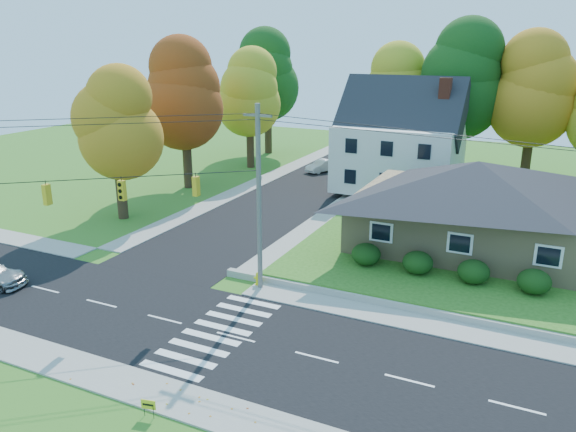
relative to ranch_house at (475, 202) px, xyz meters
name	(u,v)px	position (x,y,z in m)	size (l,w,h in m)	color
ground	(236,338)	(-8.00, -16.00, -3.27)	(120.00, 120.00, 0.00)	#3D7923
road_main	(236,337)	(-8.00, -16.00, -3.26)	(90.00, 8.00, 0.02)	black
road_cross	(305,189)	(-16.00, 10.00, -3.25)	(8.00, 44.00, 0.02)	black
sidewalk_north	(283,294)	(-8.00, -11.00, -3.23)	(90.00, 2.00, 0.08)	#9C9A90
sidewalk_south	(169,397)	(-8.00, -21.00, -3.23)	(90.00, 2.00, 0.08)	#9C9A90
lawn	(557,235)	(5.00, 5.00, -3.02)	(30.00, 30.00, 0.50)	#3D7923
ranch_house	(475,202)	(0.00, 0.00, 0.00)	(14.60, 10.60, 5.40)	tan
colonial_house	(400,142)	(-7.96, 12.00, 1.32)	(10.40, 8.40, 9.60)	silver
hedge_row	(445,267)	(-0.50, -6.20, -2.13)	(10.70, 1.70, 1.27)	#163A10
traffic_infrastructure	(245,222)	(-8.15, -14.65, 1.88)	(38.10, 10.66, 10.00)	#666059
tree_lot_0	(397,92)	(-10.00, 18.00, 5.04)	(6.72, 6.72, 12.51)	#3F2A19
tree_lot_1	(462,80)	(-4.00, 17.00, 6.35)	(7.84, 7.84, 14.60)	#3F2A19
tree_lot_2	(535,89)	(2.00, 18.00, 5.70)	(7.28, 7.28, 13.56)	#3F2A19
tree_west_0	(115,124)	(-25.00, -4.00, 3.89)	(6.16, 6.16, 11.47)	#3F2A19
tree_west_1	(184,94)	(-26.00, 6.00, 5.20)	(7.28, 7.28, 13.56)	#3F2A19
tree_west_2	(249,93)	(-25.00, 16.00, 4.54)	(6.72, 6.72, 12.51)	#3F2A19
tree_west_3	(268,75)	(-27.00, 24.00, 5.85)	(7.84, 7.84, 14.60)	#3F2A19
white_car	(322,166)	(-17.23, 17.18, -2.63)	(1.30, 3.73, 1.23)	beige
fire_hydrant	(258,279)	(-9.79, -10.53, -2.89)	(0.45, 0.35, 0.79)	yellow
yard_sign	(148,405)	(-7.93, -22.23, -2.77)	(0.55, 0.15, 0.70)	black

